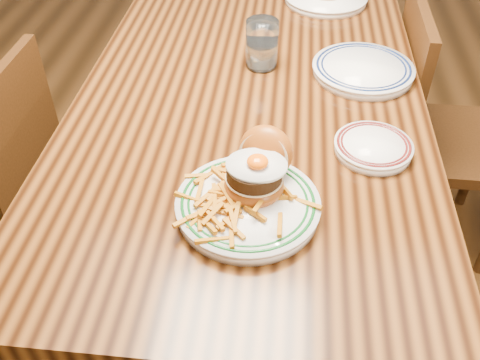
# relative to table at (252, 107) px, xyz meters

# --- Properties ---
(floor) EXTENTS (6.00, 6.00, 0.00)m
(floor) POSITION_rel_table_xyz_m (0.00, 0.00, -0.66)
(floor) COLOR black
(floor) RESTS_ON ground
(table) EXTENTS (0.85, 1.60, 0.75)m
(table) POSITION_rel_table_xyz_m (0.00, 0.00, 0.00)
(table) COLOR black
(table) RESTS_ON floor
(chair_left) EXTENTS (0.39, 0.39, 0.82)m
(chair_left) POSITION_rel_table_xyz_m (-0.71, -0.14, -0.22)
(chair_left) COLOR #3D200C
(chair_left) RESTS_ON floor
(chair_right) EXTENTS (0.40, 0.40, 0.85)m
(chair_right) POSITION_rel_table_xyz_m (0.56, 0.24, -0.21)
(chair_right) COLOR #3D200C
(chair_right) RESTS_ON floor
(main_plate) EXTENTS (0.27, 0.29, 0.13)m
(main_plate) POSITION_rel_table_xyz_m (0.04, -0.46, 0.12)
(main_plate) COLOR white
(main_plate) RESTS_ON table
(side_plate) EXTENTS (0.17, 0.17, 0.03)m
(side_plate) POSITION_rel_table_xyz_m (0.28, -0.27, 0.10)
(side_plate) COLOR white
(side_plate) RESTS_ON table
(rear_plate) EXTENTS (0.26, 0.26, 0.03)m
(rear_plate) POSITION_rel_table_xyz_m (0.28, 0.05, 0.10)
(rear_plate) COLOR white
(rear_plate) RESTS_ON table
(water_glass) EXTENTS (0.08, 0.08, 0.13)m
(water_glass) POSITION_rel_table_xyz_m (0.02, 0.07, 0.14)
(water_glass) COLOR white
(water_glass) RESTS_ON table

